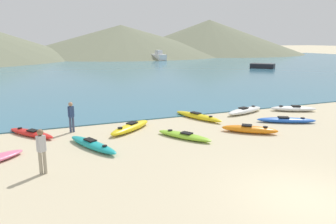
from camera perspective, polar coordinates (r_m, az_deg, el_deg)
ground_plane at (r=10.63m, az=22.79°, el=-13.78°), size 400.00×400.00×0.00m
bay_water at (r=53.02m, az=-14.65°, el=7.25°), size 160.00×70.00×0.06m
far_hill_midleft at (r=100.32m, az=-8.16°, el=12.31°), size 63.28×63.28×8.73m
far_hill_midright at (r=112.34m, az=7.16°, el=12.89°), size 60.62×60.62×10.88m
kayak_on_sand_0 at (r=16.72m, az=-6.56°, el=-2.66°), size 2.86×2.52×0.40m
kayak_on_sand_1 at (r=22.63m, az=21.00°, el=0.55°), size 2.91×2.00×0.38m
kayak_on_sand_2 at (r=19.39m, az=19.89°, el=-1.33°), size 3.13×2.08×0.33m
kayak_on_sand_3 at (r=17.08m, az=-22.75°, el=-3.40°), size 2.32×2.78×0.31m
kayak_on_sand_5 at (r=15.37m, az=2.80°, el=-4.13°), size 2.08×2.79×0.31m
kayak_on_sand_6 at (r=14.37m, az=-13.03°, el=-5.54°), size 1.85×3.26×0.36m
kayak_on_sand_7 at (r=16.74m, az=14.00°, el=-2.93°), size 2.56×2.24×0.41m
kayak_on_sand_8 at (r=19.14m, az=5.24°, el=-0.74°), size 1.81×3.44×0.36m
kayak_on_sand_9 at (r=21.04m, az=13.23°, el=0.24°), size 3.17×1.62×0.40m
person_near_foreground at (r=11.98m, az=-21.17°, el=-5.96°), size 0.32×0.27×1.59m
person_near_waterline at (r=16.88m, az=-16.51°, el=-0.52°), size 0.31×0.25×1.53m
moored_boat_0 at (r=73.39m, az=-1.80°, el=9.62°), size 2.31×5.44×2.19m
moored_boat_1 at (r=54.61m, az=16.14°, el=7.72°), size 3.85×4.00×0.73m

